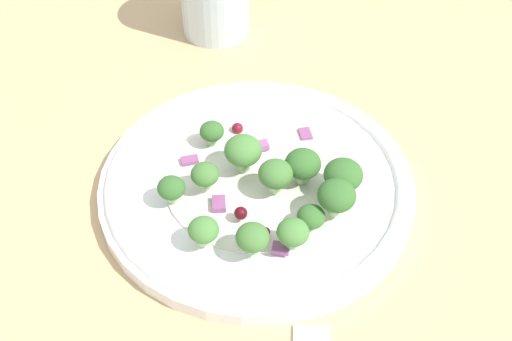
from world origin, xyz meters
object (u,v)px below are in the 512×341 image
Objects in this scene: broccoli_floret_0 at (205,175)px; broccoli_floret_1 at (337,196)px; plate at (256,187)px; broccoli_floret_2 at (293,233)px.

broccoli_floret_1 reaches higher than broccoli_floret_0.
plate is 4.53cm from broccoli_floret_0.
broccoli_floret_0 is 0.94× the size of broccoli_floret_2.
broccoli_floret_0 is (-3.67, -1.23, 2.34)cm from plate.
plate is 7.24cm from broccoli_floret_1.
broccoli_floret_1 is 1.23× the size of broccoli_floret_2.
plate is 7.33cm from broccoli_floret_2.
plate is 11.26× the size of broccoli_floret_0.
broccoli_floret_0 is 9.81cm from broccoli_floret_1.
plate is at bearing 153.28° from broccoli_floret_1.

